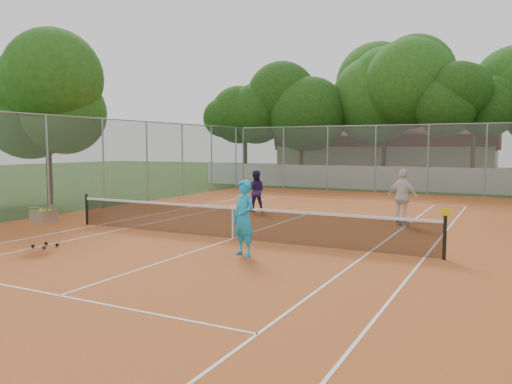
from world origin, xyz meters
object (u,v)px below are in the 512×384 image
at_px(clubhouse, 387,153).
at_px(ball_hopper, 44,227).
at_px(player_near, 244,218).
at_px(player_far_left, 255,191).
at_px(tennis_net, 233,223).
at_px(player_far_right, 403,197).

bearing_deg(clubhouse, ball_hopper, -93.32).
relative_size(player_near, player_far_left, 1.10).
relative_size(tennis_net, player_far_left, 6.85).
relative_size(player_far_left, player_far_right, 0.89).
xyz_separation_m(player_near, player_far_left, (-3.69, 7.74, -0.09)).
bearing_deg(player_far_left, player_near, 93.61).
bearing_deg(ball_hopper, clubhouse, 108.70).
relative_size(tennis_net, clubhouse, 0.72).
distance_m(clubhouse, player_near, 31.06).
height_order(tennis_net, clubhouse, clubhouse).
height_order(player_far_left, ball_hopper, player_far_left).
bearing_deg(tennis_net, player_far_left, 111.33).
xyz_separation_m(clubhouse, ball_hopper, (-1.88, -32.49, -1.61)).
bearing_deg(player_near, player_far_right, 89.65).
distance_m(player_near, player_far_left, 8.58).
relative_size(clubhouse, player_far_right, 8.38).
distance_m(tennis_net, player_near, 2.36).
bearing_deg(player_near, player_far_left, 135.77).
bearing_deg(clubhouse, player_far_left, -90.75).
height_order(player_near, player_far_left, player_near).
distance_m(tennis_net, ball_hopper, 5.22).
height_order(clubhouse, player_far_right, clubhouse).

